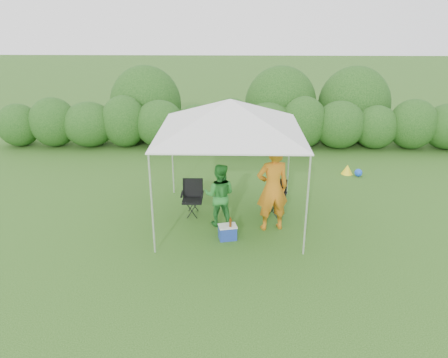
{
  "coord_description": "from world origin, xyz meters",
  "views": [
    {
      "loc": [
        0.08,
        -8.63,
        4.7
      ],
      "look_at": [
        -0.13,
        0.4,
        1.05
      ],
      "focal_mm": 35.0,
      "sensor_mm": 36.0,
      "label": 1
    }
  ],
  "objects_px": {
    "woman": "(220,195)",
    "chair_left": "(193,195)",
    "cooler": "(228,232)",
    "chair_right": "(276,195)",
    "man": "(272,188)",
    "canopy": "(230,116)"
  },
  "relations": [
    {
      "from": "chair_left",
      "to": "man",
      "type": "relative_size",
      "value": 0.43
    },
    {
      "from": "chair_left",
      "to": "woman",
      "type": "height_order",
      "value": "woman"
    },
    {
      "from": "woman",
      "to": "cooler",
      "type": "distance_m",
      "value": 0.9
    },
    {
      "from": "chair_left",
      "to": "cooler",
      "type": "xyz_separation_m",
      "value": [
        0.85,
        -1.22,
        -0.32
      ]
    },
    {
      "from": "chair_right",
      "to": "woman",
      "type": "xyz_separation_m",
      "value": [
        -1.31,
        -0.64,
        0.26
      ]
    },
    {
      "from": "chair_right",
      "to": "chair_left",
      "type": "xyz_separation_m",
      "value": [
        -1.97,
        -0.09,
        0.01
      ]
    },
    {
      "from": "man",
      "to": "woman",
      "type": "xyz_separation_m",
      "value": [
        -1.15,
        0.17,
        -0.26
      ]
    },
    {
      "from": "canopy",
      "to": "chair_right",
      "type": "xyz_separation_m",
      "value": [
        1.09,
        0.38,
        -2.0
      ]
    },
    {
      "from": "canopy",
      "to": "woman",
      "type": "relative_size",
      "value": 2.13
    },
    {
      "from": "canopy",
      "to": "chair_left",
      "type": "height_order",
      "value": "canopy"
    },
    {
      "from": "canopy",
      "to": "woman",
      "type": "bearing_deg",
      "value": -131.4
    },
    {
      "from": "woman",
      "to": "chair_left",
      "type": "bearing_deg",
      "value": -31.38
    },
    {
      "from": "cooler",
      "to": "chair_left",
      "type": "bearing_deg",
      "value": 112.38
    },
    {
      "from": "chair_right",
      "to": "woman",
      "type": "distance_m",
      "value": 1.48
    },
    {
      "from": "man",
      "to": "cooler",
      "type": "distance_m",
      "value": 1.36
    },
    {
      "from": "cooler",
      "to": "woman",
      "type": "bearing_deg",
      "value": 93.29
    },
    {
      "from": "chair_left",
      "to": "man",
      "type": "bearing_deg",
      "value": -21.96
    },
    {
      "from": "canopy",
      "to": "chair_right",
      "type": "bearing_deg",
      "value": 19.3
    },
    {
      "from": "canopy",
      "to": "man",
      "type": "height_order",
      "value": "canopy"
    },
    {
      "from": "canopy",
      "to": "man",
      "type": "relative_size",
      "value": 1.58
    },
    {
      "from": "canopy",
      "to": "cooler",
      "type": "distance_m",
      "value": 2.48
    },
    {
      "from": "woman",
      "to": "man",
      "type": "bearing_deg",
      "value": 179.74
    }
  ]
}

